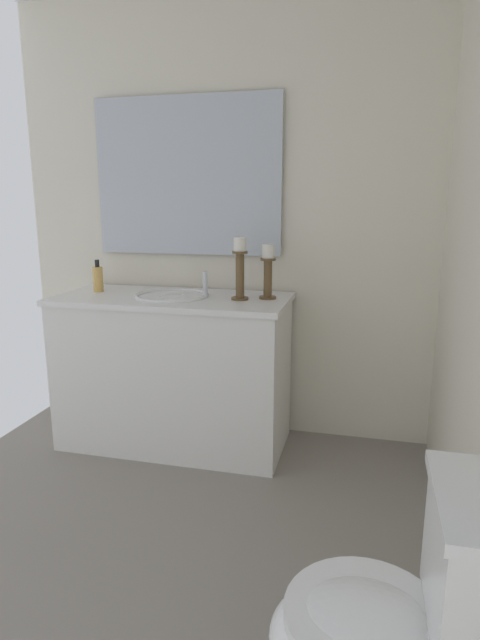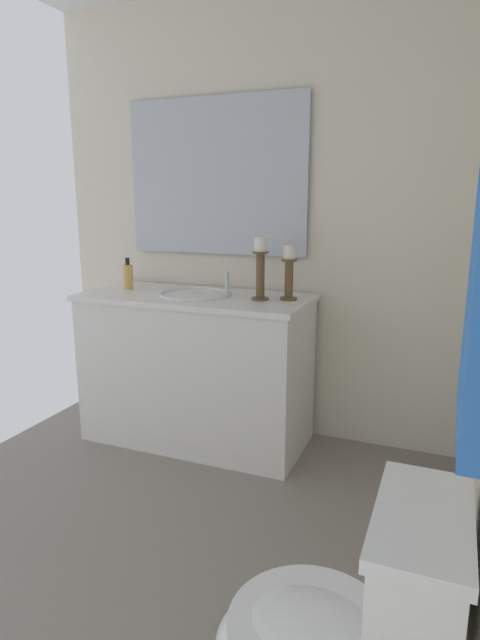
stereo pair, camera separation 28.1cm
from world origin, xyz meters
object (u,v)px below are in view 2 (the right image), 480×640
object	(u,v)px
soap_bottle	(128,276)
candle_holder_tall	(289,271)
sink_basin	(195,302)
candle_holder_short	(260,267)
vanity_cabinet	(197,368)
mirror	(215,177)

from	to	relation	value
soap_bottle	candle_holder_tall	bearing A→B (deg)	90.99
sink_basin	candle_holder_short	size ratio (longest dim) A/B	1.25
candle_holder_tall	candle_holder_short	bearing A→B (deg)	-66.30
candle_holder_tall	soap_bottle	distance (m)	0.97
vanity_cabinet	soap_bottle	bearing A→B (deg)	-95.17
vanity_cabinet	candle_holder_short	bearing A→B (deg)	89.80
mirror	candle_holder_short	distance (m)	0.66
vanity_cabinet	mirror	xyz separation A→B (m)	(-0.28, 0.00, 1.06)
candle_holder_tall	soap_bottle	world-z (taller)	candle_holder_tall
sink_basin	candle_holder_short	world-z (taller)	candle_holder_short
candle_holder_short	sink_basin	bearing A→B (deg)	-90.20
sink_basin	mirror	size ratio (longest dim) A/B	0.37
candle_holder_short	mirror	bearing A→B (deg)	-126.59
candle_holder_tall	sink_basin	bearing A→B (deg)	-83.54
candle_holder_short	soap_bottle	xyz separation A→B (m)	(-0.04, -0.84, -0.10)
candle_holder_tall	soap_bottle	bearing A→B (deg)	-89.01
sink_basin	candle_holder_tall	world-z (taller)	candle_holder_tall
sink_basin	soap_bottle	world-z (taller)	soap_bottle
vanity_cabinet	candle_holder_tall	world-z (taller)	candle_holder_tall
vanity_cabinet	mirror	size ratio (longest dim) A/B	1.17
vanity_cabinet	candle_holder_short	xyz separation A→B (m)	(0.00, 0.38, 0.59)
soap_bottle	mirror	bearing A→B (deg)	117.56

